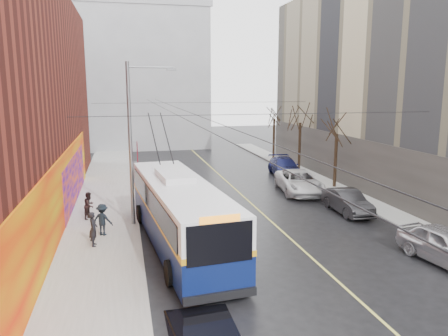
# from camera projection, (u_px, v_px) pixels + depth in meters

# --- Properties ---
(ground) EXTENTS (140.00, 140.00, 0.00)m
(ground) POSITION_uv_depth(u_px,v_px,m) (313.00, 296.00, 16.24)
(ground) COLOR black
(ground) RESTS_ON ground
(sidewalk_left) EXTENTS (4.00, 60.00, 0.15)m
(sidewalk_left) POSITION_uv_depth(u_px,v_px,m) (104.00, 217.00, 25.95)
(sidewalk_left) COLOR gray
(sidewalk_left) RESTS_ON ground
(sidewalk_right) EXTENTS (2.00, 60.00, 0.15)m
(sidewalk_right) POSITION_uv_depth(u_px,v_px,m) (362.00, 200.00, 29.72)
(sidewalk_right) COLOR gray
(sidewalk_right) RESTS_ON ground
(lane_line) EXTENTS (0.12, 50.00, 0.01)m
(lane_line) POSITION_uv_depth(u_px,v_px,m) (248.00, 200.00, 29.98)
(lane_line) COLOR #BFB74C
(lane_line) RESTS_ON ground
(building_far) EXTENTS (20.50, 12.10, 18.00)m
(building_far) POSITION_uv_depth(u_px,v_px,m) (126.00, 76.00, 56.34)
(building_far) COLOR gray
(building_far) RESTS_ON ground
(streetlight_pole) EXTENTS (2.65, 0.60, 9.00)m
(streetlight_pole) POSITION_uv_depth(u_px,v_px,m) (133.00, 140.00, 23.57)
(streetlight_pole) COLOR slate
(streetlight_pole) RESTS_ON ground
(catenary_wires) EXTENTS (18.00, 60.00, 0.22)m
(catenary_wires) POSITION_uv_depth(u_px,v_px,m) (186.00, 109.00, 28.68)
(catenary_wires) COLOR black
(tree_near) EXTENTS (3.20, 3.20, 6.40)m
(tree_near) POSITION_uv_depth(u_px,v_px,m) (337.00, 123.00, 32.65)
(tree_near) COLOR black
(tree_near) RESTS_ON ground
(tree_mid) EXTENTS (3.20, 3.20, 6.68)m
(tree_mid) POSITION_uv_depth(u_px,v_px,m) (301.00, 114.00, 39.30)
(tree_mid) COLOR black
(tree_mid) RESTS_ON ground
(tree_far) EXTENTS (3.20, 3.20, 6.57)m
(tree_far) POSITION_uv_depth(u_px,v_px,m) (274.00, 111.00, 46.03)
(tree_far) COLOR black
(tree_far) RESTS_ON ground
(puddle) EXTENTS (2.22, 2.92, 0.01)m
(puddle) POSITION_uv_depth(u_px,v_px,m) (202.00, 329.00, 14.06)
(puddle) COLOR black
(puddle) RESTS_ON ground
(pigeons_flying) EXTENTS (1.89, 3.95, 1.38)m
(pigeons_flying) POSITION_uv_depth(u_px,v_px,m) (206.00, 104.00, 24.37)
(pigeons_flying) COLOR slate
(trolleybus) EXTENTS (3.98, 13.12, 6.14)m
(trolleybus) POSITION_uv_depth(u_px,v_px,m) (180.00, 212.00, 21.18)
(trolleybus) COLOR #081341
(trolleybus) RESTS_ON ground
(parked_car_a) EXTENTS (2.51, 4.99, 1.63)m
(parked_car_a) POSITION_uv_depth(u_px,v_px,m) (448.00, 246.00, 19.10)
(parked_car_a) COLOR #B9B8BD
(parked_car_a) RESTS_ON ground
(parked_car_b) EXTENTS (1.58, 4.40, 1.44)m
(parked_car_b) POSITION_uv_depth(u_px,v_px,m) (347.00, 201.00, 26.90)
(parked_car_b) COLOR #29292C
(parked_car_b) RESTS_ON ground
(parked_car_c) EXTENTS (3.45, 6.14, 1.62)m
(parked_car_c) POSITION_uv_depth(u_px,v_px,m) (299.00, 182.00, 32.06)
(parked_car_c) COLOR silver
(parked_car_c) RESTS_ON ground
(parked_car_d) EXTENTS (2.88, 5.62, 1.56)m
(parked_car_d) POSITION_uv_depth(u_px,v_px,m) (284.00, 167.00, 38.18)
(parked_car_d) COLOR navy
(parked_car_d) RESTS_ON ground
(following_car) EXTENTS (1.96, 4.06, 1.34)m
(following_car) POSITION_uv_depth(u_px,v_px,m) (160.00, 185.00, 31.53)
(following_car) COLOR silver
(following_car) RESTS_ON ground
(pedestrian_a) EXTENTS (0.40, 0.61, 1.68)m
(pedestrian_a) POSITION_uv_depth(u_px,v_px,m) (93.00, 229.00, 20.87)
(pedestrian_a) COLOR black
(pedestrian_a) RESTS_ON sidewalk_left
(pedestrian_b) EXTENTS (0.86, 0.95, 1.58)m
(pedestrian_b) POSITION_uv_depth(u_px,v_px,m) (89.00, 205.00, 25.19)
(pedestrian_b) COLOR black
(pedestrian_b) RESTS_ON sidewalk_left
(pedestrian_c) EXTENTS (1.23, 1.02, 1.65)m
(pedestrian_c) POSITION_uv_depth(u_px,v_px,m) (103.00, 220.00, 22.38)
(pedestrian_c) COLOR black
(pedestrian_c) RESTS_ON sidewalk_left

